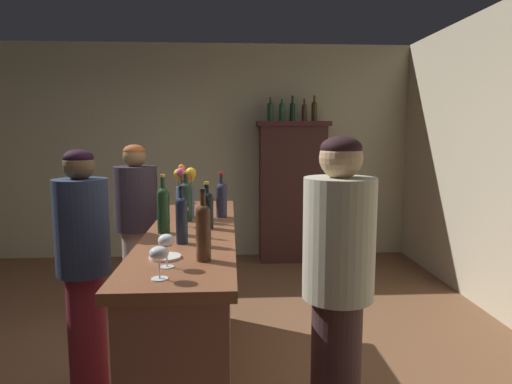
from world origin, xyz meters
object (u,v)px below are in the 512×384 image
(wine_bottle_rose, at_px, (222,198))
(wine_glass_mid, at_px, (159,255))
(display_cabinet, at_px, (292,189))
(display_bottle_left, at_px, (270,111))
(display_bottle_center, at_px, (292,111))
(wine_glass_rear, at_px, (166,242))
(patron_near_entrance, at_px, (137,223))
(display_bottle_midleft, at_px, (282,111))
(display_bottle_right, at_px, (314,110))
(cheese_plate, at_px, (165,257))
(bartender, at_px, (338,283))
(bar_counter, at_px, (194,309))
(wine_glass_front, at_px, (183,210))
(wine_bottle_riesling, at_px, (182,218))
(wine_bottle_chardonnay, at_px, (186,199))
(flower_arrangement, at_px, (185,193))
(display_bottle_midright, at_px, (304,111))
(wine_bottle_merlot, at_px, (207,208))
(patron_in_grey, at_px, (84,264))
(wine_bottle_pinot, at_px, (163,208))
(wine_bottle_syrah, at_px, (203,229))

(wine_bottle_rose, height_order, wine_glass_mid, wine_bottle_rose)
(display_cabinet, distance_m, wine_glass_mid, 4.05)
(display_bottle_left, distance_m, display_bottle_center, 0.28)
(wine_glass_rear, relative_size, patron_near_entrance, 0.10)
(display_bottle_midleft, xyz_separation_m, display_bottle_right, (0.41, 0.00, 0.01))
(cheese_plate, height_order, bartender, bartender)
(bar_counter, relative_size, wine_bottle_rose, 7.13)
(wine_glass_mid, bearing_deg, display_bottle_midleft, 76.40)
(wine_glass_front, xyz_separation_m, display_bottle_right, (1.36, 2.86, 0.76))
(wine_bottle_riesling, xyz_separation_m, wine_bottle_chardonnay, (-0.04, 0.63, 0.01))
(display_cabinet, bearing_deg, flower_arrangement, -113.48)
(wine_bottle_riesling, bearing_deg, cheese_plate, -100.13)
(flower_arrangement, bearing_deg, wine_glass_rear, -88.49)
(cheese_plate, distance_m, display_bottle_right, 3.94)
(display_cabinet, xyz_separation_m, wine_glass_mid, (-1.08, -3.90, 0.23))
(wine_glass_rear, distance_m, flower_arrangement, 1.20)
(bar_counter, distance_m, wine_bottle_rose, 0.77)
(display_bottle_left, relative_size, bartender, 0.18)
(wine_bottle_rose, bearing_deg, display_bottle_midright, 68.75)
(wine_glass_front, relative_size, display_bottle_right, 0.44)
(wine_bottle_merlot, height_order, patron_in_grey, patron_in_grey)
(flower_arrangement, bearing_deg, display_cabinet, 66.52)
(display_bottle_center, bearing_deg, wine_bottle_merlot, -107.65)
(wine_bottle_pinot, bearing_deg, wine_glass_front, 63.78)
(display_bottle_midleft, height_order, display_bottle_right, display_bottle_right)
(display_cabinet, xyz_separation_m, wine_bottle_syrah, (-0.92, -3.64, 0.27))
(wine_bottle_riesling, bearing_deg, display_bottle_midleft, 74.56)
(wine_glass_mid, height_order, display_bottle_center, display_bottle_center)
(display_bottle_left, bearing_deg, wine_bottle_syrah, -99.87)
(display_bottle_center, xyz_separation_m, display_bottle_right, (0.27, -0.00, 0.01))
(wine_bottle_merlot, relative_size, flower_arrangement, 0.79)
(wine_bottle_rose, distance_m, patron_in_grey, 0.99)
(display_bottle_left, bearing_deg, bartender, -89.63)
(display_bottle_center, height_order, display_bottle_right, display_bottle_right)
(cheese_plate, distance_m, display_bottle_left, 3.78)
(display_bottle_left, relative_size, display_bottle_midleft, 1.02)
(display_bottle_midright, bearing_deg, display_bottle_right, 0.00)
(display_bottle_center, bearing_deg, wine_bottle_chardonnay, -112.01)
(bar_counter, distance_m, wine_glass_rear, 1.03)
(wine_glass_mid, distance_m, patron_near_entrance, 2.33)
(wine_glass_front, bearing_deg, wine_glass_mid, -89.46)
(wine_glass_front, xyz_separation_m, wine_glass_mid, (0.01, -1.04, -0.00))
(wine_bottle_rose, xyz_separation_m, wine_glass_mid, (-0.23, -1.34, -0.03))
(wine_bottle_chardonnay, distance_m, display_bottle_center, 2.98)
(display_cabinet, distance_m, cheese_plate, 3.76)
(display_cabinet, distance_m, wine_glass_rear, 3.90)
(wine_bottle_rose, distance_m, display_bottle_midright, 2.84)
(display_cabinet, xyz_separation_m, wine_bottle_riesling, (-1.05, -3.31, 0.27))
(wine_bottle_merlot, bearing_deg, wine_bottle_pinot, -154.61)
(wine_bottle_rose, height_order, wine_bottle_merlot, wine_bottle_rose)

